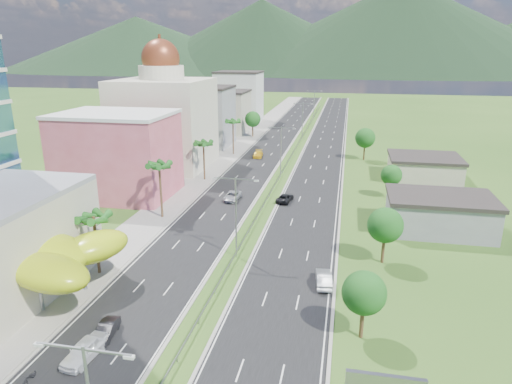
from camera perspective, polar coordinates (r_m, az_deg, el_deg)
The scene contains 34 objects.
ground at distance 53.15m, azimuth -5.07°, elevation -12.58°, with size 500.00×500.00×0.00m, color #2D5119.
road_left at distance 138.21m, azimuth 2.43°, elevation 6.40°, with size 11.00×260.00×0.04m, color black.
road_right at distance 136.73m, azimuth 8.69°, elevation 6.10°, with size 11.00×260.00×0.04m, color black.
sidewalk_left at distance 139.97m, azimuth -1.43°, elevation 6.57°, with size 7.00×260.00×0.12m, color gray.
median_guardrail at distance 119.62m, azimuth 4.63°, elevation 4.90°, with size 0.10×216.06×0.76m.
streetlight_median_b at distance 59.09m, azimuth -2.54°, elevation -2.13°, with size 6.04×0.25×11.00m.
streetlight_median_c at distance 97.01m, azimuth 3.14°, elevation 5.67°, with size 6.04×0.25×11.00m.
streetlight_median_d at distance 141.05m, azimuth 5.84°, elevation 9.33°, with size 6.04×0.25×11.00m.
streetlight_median_e at distance 185.55m, azimuth 7.28°, elevation 11.22°, with size 6.04×0.25×11.00m.
lime_canopy at distance 56.48m, azimuth -26.46°, elevation -6.93°, with size 18.00×15.00×7.40m.
pink_shophouse at distance 88.68m, azimuth -16.91°, elevation 4.31°, with size 20.00×15.00×15.00m, color #BF4E5C.
domed_building at distance 108.43m, azimuth -11.41°, elevation 9.08°, with size 20.00×20.00×28.70m.
midrise_grey at distance 131.77m, azimuth -6.74°, elevation 9.27°, with size 16.00×15.00×16.00m, color gray.
midrise_beige at distance 152.84m, azimuth -4.16°, elevation 9.90°, with size 16.00×15.00×13.00m, color #AAA38C.
midrise_white at distance 174.68m, azimuth -2.13°, elevation 11.71°, with size 16.00×15.00×18.00m, color silver.
shed_near at distance 74.49m, azimuth 21.94°, elevation -2.69°, with size 15.00×10.00×5.00m, color gray.
shed_far at distance 103.27m, azimuth 20.24°, elevation 2.75°, with size 14.00×12.00×4.40m, color #AAA38C.
palm_tree_b at distance 57.79m, azimuth -19.63°, elevation -3.31°, with size 3.60×3.60×8.10m.
palm_tree_c at distance 74.33m, azimuth -12.00°, elevation 3.03°, with size 3.60×3.60×9.60m.
palm_tree_d at distance 95.53m, azimuth -6.58°, elevation 5.89°, with size 3.60×3.60×8.60m.
palm_tree_e at distance 119.05m, azimuth -2.90°, elevation 8.65°, with size 3.60×3.60×9.40m.
leafy_tree_lfar at distance 143.54m, azimuth -0.41°, elevation 9.08°, with size 4.90×4.90×8.05m.
leafy_tree_ra at distance 44.74m, azimuth 13.37°, elevation -12.19°, with size 4.20×4.20×6.90m.
leafy_tree_rb at distance 60.19m, azimuth 15.86°, elevation -4.03°, with size 4.55×4.55×7.47m.
leafy_tree_rc at distance 87.29m, azimuth 16.57°, elevation 2.02°, with size 3.85×3.85×6.33m.
leafy_tree_rd at distance 116.00m, azimuth 13.49°, elevation 6.59°, with size 4.90×4.90×8.05m.
mountain_ridge at distance 496.88m, azimuth 17.24°, elevation 13.68°, with size 860.00×140.00×90.00m, color black, non-canonical shape.
car_white_near_left at distance 45.65m, azimuth -20.68°, elevation -18.02°, with size 2.03×5.05×1.72m, color white.
car_dark_left at distance 47.96m, azimuth -18.21°, elevation -16.10°, with size 1.48×4.23×1.39m, color black.
car_silver_mid_left at distance 83.57m, azimuth -2.96°, elevation -0.51°, with size 2.47×5.36×1.49m, color #9A9CA2.
car_yellow_far_left at distance 116.84m, azimuth 0.26°, elevation 4.76°, with size 2.18×5.36×1.56m, color gold.
car_silver_right at distance 54.93m, azimuth 8.47°, elevation -10.64°, with size 1.72×4.93×1.62m, color #A5A8AD.
car_dark_far_right at distance 82.75m, azimuth 3.64°, elevation -0.74°, with size 2.29×4.97×1.38m, color black.
motorcycle at distance 45.00m, azimuth -26.47°, elevation -19.91°, with size 0.51×1.68×1.08m, color black.
Camera 1 is at (13.54, -43.99, 26.58)m, focal length 32.00 mm.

